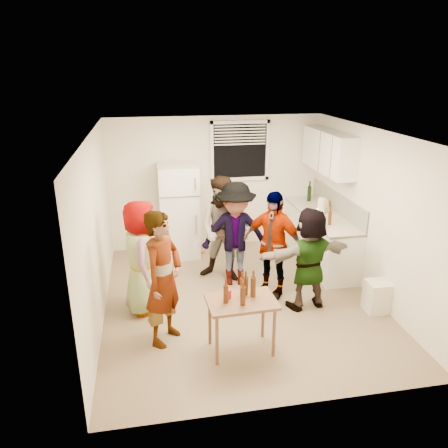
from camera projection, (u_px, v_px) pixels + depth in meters
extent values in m
cube|color=white|center=(179.00, 211.00, 7.95)|extent=(0.70, 0.70, 1.70)
cube|color=white|center=(319.00, 238.00, 7.83)|extent=(0.60, 2.20, 0.86)
cube|color=beige|center=(321.00, 214.00, 7.68)|extent=(0.64, 2.22, 0.04)
cube|color=beige|center=(338.00, 203.00, 7.66)|extent=(0.03, 2.20, 0.36)
cube|color=white|center=(329.00, 152.00, 7.52)|extent=(0.34, 1.60, 0.70)
cylinder|color=white|center=(321.00, 214.00, 7.66)|extent=(0.13, 0.13, 0.28)
cylinder|color=black|center=(309.00, 201.00, 8.38)|extent=(0.07, 0.07, 0.29)
cylinder|color=#47230C|center=(329.00, 225.00, 7.12)|extent=(0.06, 0.06, 0.22)
cylinder|color=#0613B5|center=(323.00, 228.00, 6.97)|extent=(0.08, 0.08, 0.11)
cube|color=#F8D763|center=(326.00, 203.00, 7.98)|extent=(0.02, 0.19, 0.16)
cube|color=silver|center=(377.00, 295.00, 6.24)|extent=(0.32, 0.32, 0.46)
cylinder|color=#47230C|center=(253.00, 296.00, 5.31)|extent=(0.07, 0.07, 0.25)
cylinder|color=red|center=(228.00, 298.00, 5.27)|extent=(0.09, 0.09, 0.11)
imported|color=#959595|center=(145.00, 309.00, 6.36)|extent=(1.65, 0.81, 0.52)
imported|color=#141933|center=(167.00, 339.00, 5.66)|extent=(1.79, 1.54, 0.42)
imported|color=brown|center=(224.00, 278.00, 7.30)|extent=(1.53, 1.93, 0.66)
imported|color=#424248|center=(235.00, 283.00, 7.14)|extent=(1.32, 1.83, 0.63)
imported|color=black|center=(270.00, 293.00, 6.81)|extent=(1.82, 1.88, 0.40)
imported|color=#DC684C|center=(306.00, 306.00, 6.45)|extent=(1.63, 1.72, 0.45)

